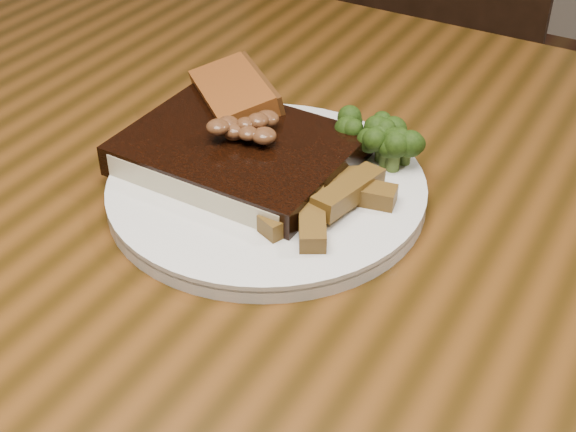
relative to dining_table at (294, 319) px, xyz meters
name	(u,v)px	position (x,y,z in m)	size (l,w,h in m)	color
dining_table	(294,319)	(0.00, 0.00, 0.00)	(1.60, 0.90, 0.75)	#4E2C0F
chair_far	(403,104)	(-0.18, 0.68, -0.16)	(0.47, 0.47, 0.90)	black
plate	(267,191)	(-0.04, 0.03, 0.10)	(0.27, 0.27, 0.01)	silver
steak	(238,153)	(-0.08, 0.04, 0.12)	(0.19, 0.14, 0.03)	black
steak_bone	(195,194)	(-0.08, -0.02, 0.11)	(0.17, 0.02, 0.02)	beige
mushroom_pile	(238,123)	(-0.08, 0.05, 0.15)	(0.06, 0.06, 0.03)	brown
garlic_bread	(234,112)	(-0.12, 0.11, 0.12)	(0.10, 0.05, 0.02)	brown
potato_wedges	(326,198)	(0.01, 0.03, 0.12)	(0.10, 0.10, 0.02)	brown
broccoli_cluster	(375,144)	(0.02, 0.11, 0.12)	(0.06, 0.06, 0.04)	#233D0E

